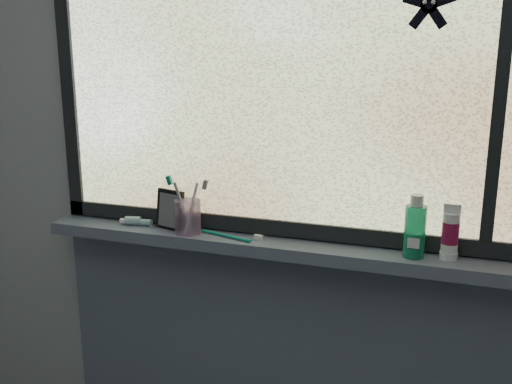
{
  "coord_description": "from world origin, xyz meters",
  "views": [
    {
      "loc": [
        0.48,
        -0.4,
        1.6
      ],
      "look_at": [
        -0.02,
        1.05,
        1.22
      ],
      "focal_mm": 40.0,
      "sensor_mm": 36.0,
      "label": 1
    }
  ],
  "objects_px": {
    "mouthwash_bottle": "(415,226)",
    "cream_tube": "(451,230)",
    "vanity_mirror": "(170,210)",
    "toothbrush_cup": "(188,217)"
  },
  "relations": [
    {
      "from": "toothbrush_cup",
      "to": "mouthwash_bottle",
      "type": "height_order",
      "value": "mouthwash_bottle"
    },
    {
      "from": "vanity_mirror",
      "to": "mouthwash_bottle",
      "type": "xyz_separation_m",
      "value": [
        0.79,
        -0.01,
        0.03
      ]
    },
    {
      "from": "toothbrush_cup",
      "to": "cream_tube",
      "type": "relative_size",
      "value": 0.97
    },
    {
      "from": "mouthwash_bottle",
      "to": "toothbrush_cup",
      "type": "bearing_deg",
      "value": -178.72
    },
    {
      "from": "mouthwash_bottle",
      "to": "cream_tube",
      "type": "xyz_separation_m",
      "value": [
        0.1,
        0.01,
        -0.01
      ]
    },
    {
      "from": "cream_tube",
      "to": "toothbrush_cup",
      "type": "bearing_deg",
      "value": -178.07
    },
    {
      "from": "vanity_mirror",
      "to": "cream_tube",
      "type": "height_order",
      "value": "cream_tube"
    },
    {
      "from": "vanity_mirror",
      "to": "cream_tube",
      "type": "relative_size",
      "value": 1.14
    },
    {
      "from": "vanity_mirror",
      "to": "cream_tube",
      "type": "bearing_deg",
      "value": 15.11
    },
    {
      "from": "vanity_mirror",
      "to": "cream_tube",
      "type": "distance_m",
      "value": 0.89
    }
  ]
}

